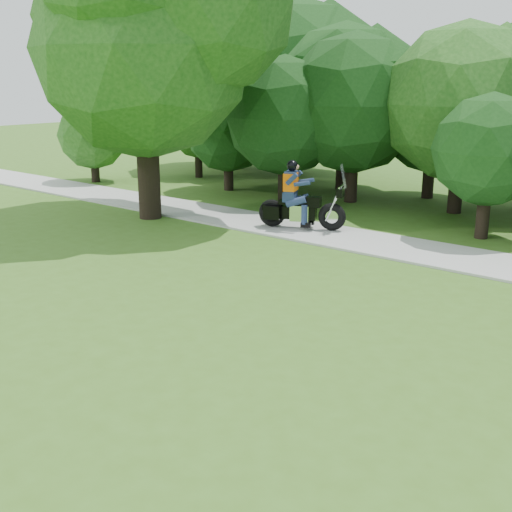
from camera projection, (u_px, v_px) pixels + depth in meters
The scene contains 4 objects.
ground at pixel (311, 402), 8.64m from camera, with size 100.00×100.00×0.00m, color #3D641C.
walkway at pixel (511, 268), 14.59m from camera, with size 60.00×2.20×0.06m, color #A6A6A0.
big_tree_west at pixel (150, 22), 18.61m from camera, with size 8.64×6.56×9.96m.
touring_motorcycle at pixel (296, 204), 18.08m from camera, with size 2.43×1.43×1.93m.
Camera 1 is at (4.35, -6.50, 4.22)m, focal length 45.00 mm.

